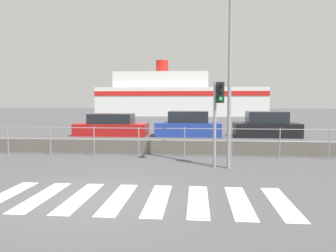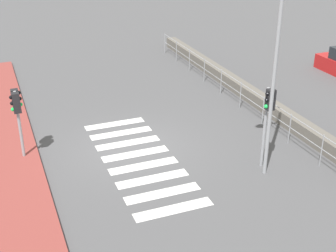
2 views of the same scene
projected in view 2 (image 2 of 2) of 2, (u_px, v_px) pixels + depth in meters
name	position (u px, v px, depth m)	size (l,w,h in m)	color
ground_plane	(131.00, 147.00, 17.02)	(160.00, 160.00, 0.00)	#4C4C4F
sidewalk_brick	(14.00, 167.00, 15.63)	(24.00, 1.80, 0.12)	brown
crosswalk	(139.00, 160.00, 16.20)	(6.75, 2.40, 0.01)	silver
seawall	(281.00, 114.00, 19.03)	(24.11, 0.55, 0.56)	#605B54
harbor_fence	(264.00, 106.00, 18.52)	(21.74, 0.04, 1.18)	gray
traffic_light_near	(17.00, 107.00, 15.42)	(0.58, 0.41, 2.51)	gray
traffic_light_far	(268.00, 111.00, 14.87)	(0.34, 0.32, 2.81)	gray
streetlamp	(271.00, 54.00, 13.61)	(0.32, 1.14, 6.62)	gray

